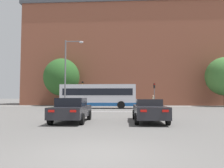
{
  "coord_description": "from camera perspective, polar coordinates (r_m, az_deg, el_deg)",
  "views": [
    {
      "loc": [
        0.77,
        -5.88,
        1.52
      ],
      "look_at": [
        -0.71,
        20.19,
        3.09
      ],
      "focal_mm": 35.0,
      "sensor_mm": 36.0,
      "label": 1
    }
  ],
  "objects": [
    {
      "name": "bus_crossing_lead",
      "position": [
        29.7,
        -3.59,
        -3.05
      ],
      "size": [
        10.03,
        2.7,
        3.21
      ],
      "rotation": [
        0.0,
        0.0,
        -1.57
      ],
      "color": "silver",
      "rests_on": "ground_plane"
    },
    {
      "name": "tree_by_building",
      "position": [
        39.91,
        -13.02,
        1.76
      ],
      "size": [
        6.34,
        6.34,
        8.41
      ],
      "color": "#4C3823",
      "rests_on": "ground_plane"
    },
    {
      "name": "traffic_light_far_right",
      "position": [
        35.89,
        11.01,
        -1.76
      ],
      "size": [
        0.26,
        0.31,
        3.74
      ],
      "color": "slate",
      "rests_on": "ground_plane"
    },
    {
      "name": "traffic_light_far_left",
      "position": [
        36.2,
        -7.71,
        -1.46
      ],
      "size": [
        0.26,
        0.31,
        4.09
      ],
      "color": "slate",
      "rests_on": "ground_plane"
    },
    {
      "name": "car_saloon_left",
      "position": [
        13.65,
        -10.48,
        -6.61
      ],
      "size": [
        2.02,
        4.39,
        1.47
      ],
      "rotation": [
        0.0,
        0.0,
        0.01
      ],
      "color": "#232328",
      "rests_on": "ground_plane"
    },
    {
      "name": "far_pavement",
      "position": [
        36.39,
        2.03,
        -5.83
      ],
      "size": [
        69.93,
        2.5,
        0.01
      ],
      "primitive_type": "cube",
      "color": "gray",
      "rests_on": "ground_plane"
    },
    {
      "name": "pedestrian_waiting",
      "position": [
        36.96,
        -11.81,
        -4.31
      ],
      "size": [
        0.27,
        0.42,
        1.58
      ],
      "rotation": [
        0.0,
        0.0,
        1.45
      ],
      "color": "#333851",
      "rests_on": "ground_plane"
    },
    {
      "name": "pedestrian_walking_east",
      "position": [
        37.39,
        10.7,
        -4.02
      ],
      "size": [
        0.27,
        0.43,
        1.86
      ],
      "rotation": [
        0.0,
        0.0,
        4.84
      ],
      "color": "black",
      "rests_on": "ground_plane"
    },
    {
      "name": "tree_kerbside",
      "position": [
        40.6,
        27.27,
        1.79
      ],
      "size": [
        6.03,
        6.03,
        8.13
      ],
      "color": "#4C3823",
      "rests_on": "ground_plane"
    },
    {
      "name": "stop_line_strip",
      "position": [
        22.86,
        1.31,
        -7.25
      ],
      "size": [
        8.94,
        0.3,
        0.01
      ],
      "primitive_type": "cube",
      "color": "silver",
      "rests_on": "ground_plane"
    },
    {
      "name": "ground_plane",
      "position": [
        6.12,
        -4.28,
        -17.78
      ],
      "size": [
        400.0,
        400.0,
        0.0
      ],
      "primitive_type": "plane",
      "color": "#605E5B"
    },
    {
      "name": "brick_civic_building",
      "position": [
        47.62,
        6.62,
        7.5
      ],
      "size": [
        46.48,
        12.86,
        26.86
      ],
      "color": "brown",
      "rests_on": "ground_plane"
    },
    {
      "name": "car_roadster_right",
      "position": [
        13.71,
        9.66,
        -6.79
      ],
      "size": [
        1.91,
        4.87,
        1.39
      ],
      "rotation": [
        0.0,
        0.0,
        -0.0
      ],
      "color": "#232328",
      "rests_on": "ground_plane"
    },
    {
      "name": "street_lamp_junction",
      "position": [
        25.4,
        -11.37,
        4.16
      ],
      "size": [
        2.15,
        0.36,
        8.04
      ],
      "color": "slate",
      "rests_on": "ground_plane"
    }
  ]
}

